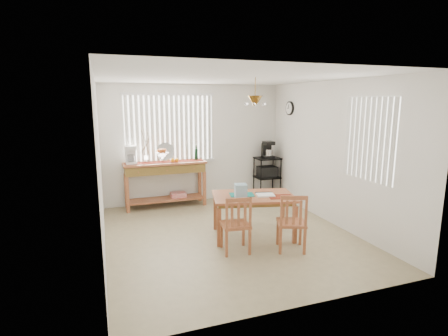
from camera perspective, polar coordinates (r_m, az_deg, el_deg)
name	(u,v)px	position (r m, az deg, el deg)	size (l,w,h in m)	color
ground	(229,235)	(6.05, 0.85, -10.86)	(4.00, 4.50, 0.01)	tan
room_shell	(229,135)	(5.66, 0.87, 5.35)	(4.20, 4.70, 2.70)	white
sideboard	(166,173)	(7.52, -9.50, -0.85)	(1.72, 0.48, 0.97)	#B0623B
sideboard_items	(151,155)	(7.42, -11.83, 2.04)	(1.64, 0.41, 0.74)	maroon
wire_cart	(267,173)	(8.29, 7.06, -0.85)	(0.55, 0.44, 0.94)	black
cart_items	(267,150)	(8.20, 7.11, 2.93)	(0.22, 0.26, 0.39)	black
dining_table	(253,200)	(5.82, 4.82, -5.21)	(1.48, 1.13, 0.71)	#B0623B
table_items	(247,192)	(5.65, 3.78, -3.96)	(1.00, 0.69, 0.23)	#15776C
chair_left	(236,225)	(5.25, 1.98, -9.23)	(0.45, 0.45, 0.88)	#B0623B
chair_right	(292,223)	(5.40, 10.99, -8.77)	(0.54, 0.54, 0.90)	#B0623B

